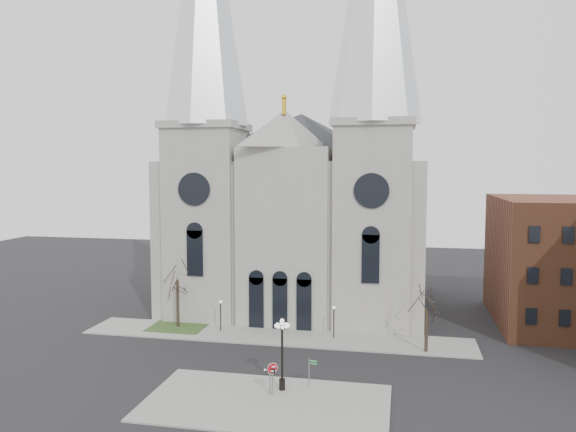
% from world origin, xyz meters
% --- Properties ---
extents(ground, '(160.00, 160.00, 0.00)m').
position_xyz_m(ground, '(0.00, 0.00, 0.00)').
color(ground, black).
rests_on(ground, ground).
extents(sidewalk_near, '(18.00, 10.00, 0.14)m').
position_xyz_m(sidewalk_near, '(3.00, -5.00, 0.07)').
color(sidewalk_near, gray).
rests_on(sidewalk_near, ground).
extents(sidewalk_far, '(40.00, 6.00, 0.14)m').
position_xyz_m(sidewalk_far, '(0.00, 11.00, 0.07)').
color(sidewalk_far, gray).
rests_on(sidewalk_far, ground).
extents(grass_patch, '(6.00, 5.00, 0.18)m').
position_xyz_m(grass_patch, '(-11.00, 12.00, 0.09)').
color(grass_patch, '#314F22').
rests_on(grass_patch, ground).
extents(cathedral, '(33.00, 26.66, 54.00)m').
position_xyz_m(cathedral, '(0.00, 22.86, 18.48)').
color(cathedral, gray).
rests_on(cathedral, ground).
extents(bg_building_brick, '(14.00, 18.00, 14.00)m').
position_xyz_m(bg_building_brick, '(30.00, 22.00, 7.00)').
color(bg_building_brick, brown).
rests_on(bg_building_brick, ground).
extents(tree_left, '(3.20, 3.20, 7.50)m').
position_xyz_m(tree_left, '(-11.00, 12.00, 5.58)').
color(tree_left, black).
rests_on(tree_left, ground).
extents(tree_right, '(3.20, 3.20, 6.00)m').
position_xyz_m(tree_right, '(15.00, 9.00, 4.47)').
color(tree_right, black).
rests_on(tree_right, ground).
extents(ped_lamp_left, '(0.32, 0.32, 3.26)m').
position_xyz_m(ped_lamp_left, '(-6.00, 11.50, 2.33)').
color(ped_lamp_left, black).
rests_on(ped_lamp_left, sidewalk_far).
extents(ped_lamp_right, '(0.32, 0.32, 3.26)m').
position_xyz_m(ped_lamp_right, '(6.00, 11.50, 2.33)').
color(ped_lamp_right, black).
rests_on(ped_lamp_right, sidewalk_far).
extents(stop_sign, '(0.88, 0.27, 2.53)m').
position_xyz_m(stop_sign, '(3.16, -3.68, 1.94)').
color(stop_sign, slate).
rests_on(stop_sign, sidewalk_near).
extents(globe_lamp, '(1.51, 1.51, 5.64)m').
position_xyz_m(globe_lamp, '(3.68, -2.58, 3.68)').
color(globe_lamp, black).
rests_on(globe_lamp, sidewalk_near).
extents(one_way_sign, '(0.93, 0.26, 2.17)m').
position_xyz_m(one_way_sign, '(2.97, -3.74, 1.61)').
color(one_way_sign, slate).
rests_on(one_way_sign, sidewalk_near).
extents(street_name_sign, '(0.72, 0.19, 2.28)m').
position_xyz_m(street_name_sign, '(5.71, -1.55, 1.49)').
color(street_name_sign, slate).
rests_on(street_name_sign, sidewalk_near).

